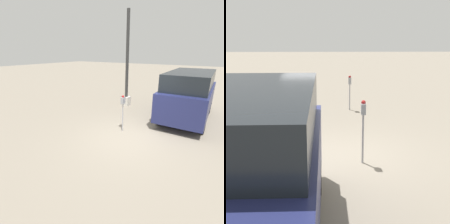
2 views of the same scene
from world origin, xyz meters
The scene contains 4 objects.
ground_plane centered at (0.00, 0.00, 0.00)m, with size 80.00×80.00×0.00m, color gray.
parking_meter_near centered at (0.30, 0.57, 1.15)m, with size 0.20×0.11×1.56m.
lamp_post centered at (3.74, 2.27, 1.88)m, with size 0.44×0.44×5.40m.
parked_van centered at (3.35, -1.37, 1.25)m, with size 4.74×2.09×2.35m.
Camera 1 is at (-5.64, -2.76, 3.23)m, focal length 28.00 mm.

